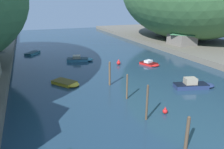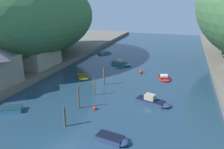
{
  "view_description": "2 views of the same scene",
  "coord_description": "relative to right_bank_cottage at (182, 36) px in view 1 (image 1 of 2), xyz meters",
  "views": [
    {
      "loc": [
        -13.76,
        -6.43,
        10.93
      ],
      "look_at": [
        -2.99,
        20.78,
        1.36
      ],
      "focal_mm": 35.0,
      "sensor_mm": 36.0,
      "label": 1
    },
    {
      "loc": [
        10.58,
        -16.32,
        15.27
      ],
      "look_at": [
        -1.54,
        19.45,
        2.6
      ],
      "focal_mm": 35.0,
      "sensor_mm": 36.0,
      "label": 2
    }
  ],
  "objects": [
    {
      "name": "right_bank_cottage",
      "position": [
        0.0,
        0.0,
        0.0
      ],
      "size": [
        5.24,
        6.41,
        3.94
      ],
      "color": "slate",
      "rests_on": "right_bank"
    },
    {
      "name": "boat_near_quay",
      "position": [
        -15.06,
        -10.2,
        -2.9
      ],
      "size": [
        3.09,
        4.1,
        0.83
      ],
      "rotation": [
        0.0,
        0.0,
        3.49
      ],
      "color": "red",
      "rests_on": "water_surface"
    },
    {
      "name": "mooring_post_second",
      "position": [
        -25.9,
        -27.47,
        -1.31
      ],
      "size": [
        0.22,
        0.22,
        3.69
      ],
      "color": "#4C3D2D",
      "rests_on": "water_surface"
    },
    {
      "name": "channel_buoy_far",
      "position": [
        -23.46,
        -27.11,
        -2.86
      ],
      "size": [
        0.52,
        0.52,
        0.78
      ],
      "color": "red",
      "rests_on": "water_surface"
    },
    {
      "name": "channel_buoy_near",
      "position": [
        -20.46,
        -7.89,
        -2.75
      ],
      "size": [
        0.71,
        0.71,
        1.07
      ],
      "color": "red",
      "rests_on": "water_surface"
    },
    {
      "name": "mooring_post_middle",
      "position": [
        -25.56,
        -22.27,
        -1.6
      ],
      "size": [
        0.2,
        0.2,
        3.11
      ],
      "color": "brown",
      "rests_on": "water_surface"
    },
    {
      "name": "boat_yellow_tender",
      "position": [
        -34.72,
        7.83,
        -2.93
      ],
      "size": [
        4.09,
        4.72,
        0.48
      ],
      "rotation": [
        0.0,
        0.0,
        5.65
      ],
      "color": "teal",
      "rests_on": "water_surface"
    },
    {
      "name": "boat_cabin_cruiser",
      "position": [
        -15.5,
        -22.42,
        -2.73
      ],
      "size": [
        5.8,
        3.12,
        1.45
      ],
      "rotation": [
        0.0,
        0.0,
        4.44
      ],
      "color": "navy",
      "rests_on": "water_surface"
    },
    {
      "name": "boat_moored_right",
      "position": [
        -31.37,
        -14.87,
        -2.93
      ],
      "size": [
        3.97,
        4.51,
        0.47
      ],
      "rotation": [
        0.0,
        0.0,
        3.76
      ],
      "color": "gold",
      "rests_on": "water_surface"
    },
    {
      "name": "mooring_post_nearest",
      "position": [
        -25.31,
        -32.58,
        -1.72
      ],
      "size": [
        0.28,
        0.28,
        2.87
      ],
      "color": "#4C3D2D",
      "rests_on": "water_surface"
    },
    {
      "name": "mooring_post_fourth",
      "position": [
        -25.82,
        -17.21,
        -1.45
      ],
      "size": [
        0.27,
        0.27,
        3.41
      ],
      "color": "brown",
      "rests_on": "water_surface"
    },
    {
      "name": "water_surface",
      "position": [
        -22.31,
        -7.55,
        -3.16
      ],
      "size": [
        130.0,
        130.0,
        0.0
      ],
      "primitive_type": "plane",
      "color": "#1E384C",
      "rests_on": "ground"
    },
    {
      "name": "right_bank",
      "position": [
        5.31,
        -7.55,
        -2.6
      ],
      "size": [
        22.0,
        120.0,
        1.12
      ],
      "color": "#666056",
      "rests_on": "ground"
    },
    {
      "name": "boat_far_right_bank",
      "position": [
        -26.48,
        -2.58,
        -2.8
      ],
      "size": [
        5.5,
        3.27,
        1.15
      ],
      "rotation": [
        0.0,
        0.0,
        4.45
      ],
      "color": "teal",
      "rests_on": "water_surface"
    }
  ]
}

